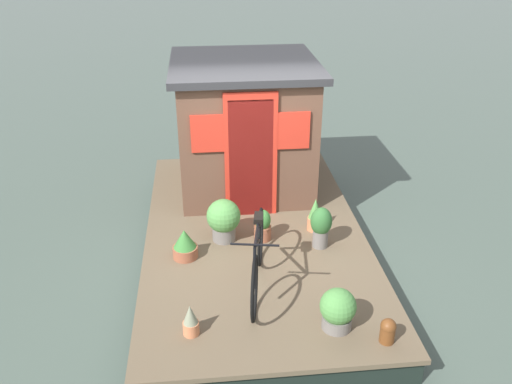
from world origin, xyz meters
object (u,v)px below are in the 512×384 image
at_px(potted_plant_thyme, 224,219).
at_px(mooring_bollard, 388,330).
at_px(potted_plant_succulent, 191,321).
at_px(potted_plant_sage, 263,225).
at_px(potted_plant_basil, 321,225).
at_px(houseboat_cabin, 245,125).
at_px(potted_plant_fern, 185,244).
at_px(potted_plant_rosemary, 338,309).
at_px(bicycle, 257,258).
at_px(potted_plant_mint, 315,215).

relative_size(potted_plant_thyme, mooring_bollard, 2.10).
bearing_deg(potted_plant_succulent, potted_plant_sage, -28.40).
bearing_deg(potted_plant_basil, houseboat_cabin, 23.00).
height_order(potted_plant_fern, mooring_bollard, potted_plant_fern).
xyz_separation_m(potted_plant_rosemary, mooring_bollard, (-0.26, -0.45, -0.09)).
distance_m(potted_plant_thyme, potted_plant_rosemary, 2.12).
bearing_deg(potted_plant_sage, potted_plant_thyme, 85.07).
distance_m(bicycle, potted_plant_rosemary, 1.08).
bearing_deg(potted_plant_mint, potted_plant_succulent, 138.74).
xyz_separation_m(potted_plant_sage, potted_plant_rosemary, (-1.78, -0.57, 0.03)).
bearing_deg(potted_plant_basil, potted_plant_thyme, 76.63).
height_order(houseboat_cabin, potted_plant_rosemary, houseboat_cabin).
height_order(potted_plant_succulent, mooring_bollard, potted_plant_succulent).
distance_m(houseboat_cabin, potted_plant_fern, 2.32).
relative_size(potted_plant_succulent, mooring_bollard, 1.30).
xyz_separation_m(potted_plant_mint, potted_plant_fern, (-0.49, 1.74, -0.04)).
bearing_deg(potted_plant_sage, potted_plant_basil, -109.00).
bearing_deg(potted_plant_succulent, potted_plant_fern, 3.07).
height_order(potted_plant_sage, potted_plant_mint, potted_plant_mint).
bearing_deg(potted_plant_thyme, potted_plant_mint, -84.22).
distance_m(houseboat_cabin, potted_plant_succulent, 3.58).
distance_m(houseboat_cabin, potted_plant_sage, 1.83).
height_order(potted_plant_basil, potted_plant_rosemary, potted_plant_basil).
height_order(houseboat_cabin, bicycle, houseboat_cabin).
bearing_deg(potted_plant_succulent, potted_plant_thyme, -13.57).
distance_m(potted_plant_thyme, potted_plant_mint, 1.25).
bearing_deg(potted_plant_fern, bicycle, -129.90).
bearing_deg(potted_plant_fern, mooring_bollard, -130.40).
bearing_deg(potted_plant_mint, mooring_bollard, -172.51).
distance_m(potted_plant_basil, potted_plant_rosemary, 1.55).
bearing_deg(potted_plant_rosemary, potted_plant_fern, 47.07).
xyz_separation_m(potted_plant_rosemary, potted_plant_succulent, (0.06, 1.50, -0.06)).
bearing_deg(potted_plant_rosemary, potted_plant_mint, -4.72).
bearing_deg(potted_plant_mint, potted_plant_sage, 103.03).
relative_size(potted_plant_basil, potted_plant_mint, 1.18).
distance_m(potted_plant_basil, potted_plant_succulent, 2.22).
bearing_deg(bicycle, potted_plant_thyme, 17.32).
height_order(bicycle, potted_plant_succulent, bicycle).
height_order(potted_plant_thyme, potted_plant_rosemary, potted_plant_thyme).
height_order(potted_plant_mint, potted_plant_fern, potted_plant_mint).
bearing_deg(potted_plant_rosemary, potted_plant_basil, -5.57).
bearing_deg(mooring_bollard, potted_plant_sage, 26.53).
bearing_deg(houseboat_cabin, mooring_bollard, -163.31).
relative_size(potted_plant_thyme, potted_plant_sage, 1.33).
bearing_deg(potted_plant_succulent, mooring_bollard, -99.22).
relative_size(potted_plant_basil, mooring_bollard, 2.04).
distance_m(bicycle, potted_plant_succulent, 1.06).
height_order(potted_plant_mint, potted_plant_rosemary, potted_plant_mint).
relative_size(potted_plant_basil, potted_plant_sage, 1.29).
relative_size(bicycle, potted_plant_fern, 4.38).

